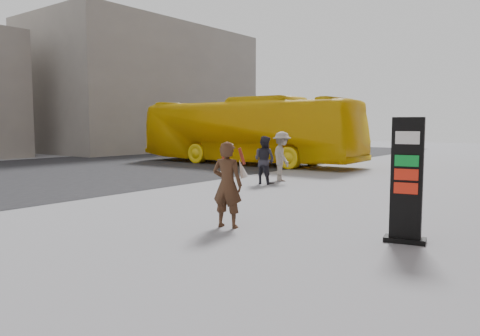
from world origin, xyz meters
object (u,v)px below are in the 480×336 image
Objects in this scene: woman at (227,184)px; pedestrian_a at (264,160)px; info_pylon at (407,180)px; bus at (247,131)px; pedestrian_b at (282,156)px.

woman is 1.04× the size of pedestrian_a.
woman is 7.13m from pedestrian_a.
bus reaches higher than info_pylon.
pedestrian_a is at bearing 129.69° from info_pylon.
bus is at bearing -47.19° from pedestrian_a.
bus is at bearing 124.19° from info_pylon.
pedestrian_b is (-3.35, 7.33, 0.02)m from woman.
info_pylon is 8.55m from pedestrian_a.
info_pylon is 1.22× the size of pedestrian_b.
bus is 8.50m from pedestrian_a.
pedestrian_b is at bearing -79.25° from woman.
pedestrian_b reaches higher than pedestrian_a.
woman is 0.14× the size of bus.
woman reaches higher than pedestrian_a.
pedestrian_b is at bearing -135.52° from bus.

